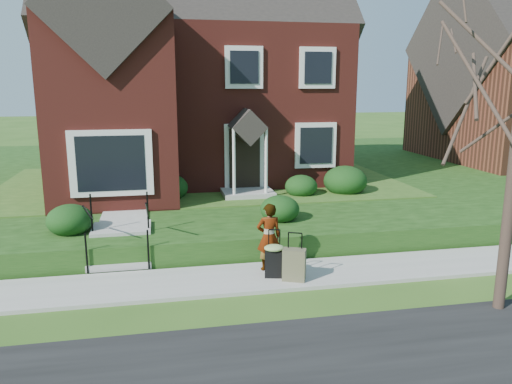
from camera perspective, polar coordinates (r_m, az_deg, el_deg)
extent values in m
plane|color=#2D5119|center=(10.78, -2.12, -10.08)|extent=(120.00, 120.00, 0.00)
cube|color=#9E9B93|center=(10.76, -2.12, -9.88)|extent=(60.00, 1.60, 0.08)
cube|color=#16360E|center=(21.81, 3.70, 2.20)|extent=(44.00, 20.00, 0.60)
cube|color=#9E9B93|center=(15.28, -14.48, -1.26)|extent=(1.20, 6.00, 0.06)
cube|color=maroon|center=(19.93, -6.85, 9.88)|extent=(10.00, 8.00, 5.40)
cube|color=maroon|center=(15.12, -16.13, 8.76)|extent=(3.60, 2.40, 5.40)
cube|color=silver|center=(14.11, -16.19, 3.23)|extent=(2.20, 0.30, 1.80)
cube|color=black|center=(16.21, -1.32, 3.57)|extent=(1.00, 0.12, 2.10)
cube|color=black|center=(16.74, 6.82, 5.32)|extent=(1.40, 0.10, 1.50)
cube|color=#9E9B93|center=(11.58, -15.37, -8.09)|extent=(1.40, 0.30, 0.15)
cube|color=#9E9B93|center=(11.81, -15.32, -6.91)|extent=(1.40, 0.30, 0.15)
cube|color=#9E9B93|center=(12.05, -15.26, -5.77)|extent=(1.40, 0.30, 0.15)
cube|color=#9E9B93|center=(12.29, -15.21, -4.68)|extent=(1.40, 0.30, 0.15)
cube|color=#9E9B93|center=(12.82, -15.06, -3.98)|extent=(1.40, 0.80, 0.15)
cylinder|color=black|center=(11.39, -18.81, -6.67)|extent=(0.04, 0.04, 0.90)
cylinder|color=black|center=(12.36, -18.31, -2.25)|extent=(0.04, 0.04, 0.90)
cylinder|color=black|center=(11.28, -12.22, -6.46)|extent=(0.04, 0.04, 0.90)
cylinder|color=black|center=(12.26, -12.28, -2.02)|extent=(0.04, 0.04, 0.90)
ellipsoid|color=black|center=(15.56, -20.25, 0.57)|extent=(1.57, 1.57, 1.10)
ellipsoid|color=black|center=(15.72, -10.01, 0.82)|extent=(1.22, 1.22, 0.86)
ellipsoid|color=black|center=(16.01, 5.18, 0.92)|extent=(1.04, 1.04, 0.73)
ellipsoid|color=black|center=(16.55, 10.17, 1.62)|extent=(1.42, 1.42, 0.99)
ellipsoid|color=black|center=(12.75, -20.54, -2.68)|extent=(1.09, 1.09, 0.76)
ellipsoid|color=black|center=(13.06, 2.74, -1.64)|extent=(1.03, 1.03, 0.72)
imported|color=#999999|center=(10.91, 1.48, -5.15)|extent=(0.56, 0.38, 1.50)
cube|color=black|center=(10.66, 2.08, -8.19)|extent=(0.43, 0.30, 0.58)
cylinder|color=black|center=(10.43, 2.11, -4.44)|extent=(0.23, 0.08, 0.03)
cylinder|color=black|center=(10.47, 1.47, -5.62)|extent=(0.02, 0.02, 0.44)
cylinder|color=black|center=(10.52, 2.72, -5.54)|extent=(0.02, 0.02, 0.44)
cylinder|color=black|center=(10.73, 1.35, -9.55)|extent=(0.05, 0.07, 0.06)
cylinder|color=black|center=(10.78, 2.78, -9.44)|extent=(0.05, 0.07, 0.06)
ellipsoid|color=#89A860|center=(10.54, 2.09, -6.36)|extent=(0.50, 0.44, 0.14)
cube|color=brown|center=(10.49, 4.38, -8.29)|extent=(0.54, 0.43, 0.68)
cylinder|color=black|center=(10.28, 4.44, -4.81)|extent=(0.27, 0.14, 0.03)
cylinder|color=black|center=(10.29, 3.67, -5.73)|extent=(0.02, 0.02, 0.33)
cylinder|color=black|center=(10.37, 5.18, -5.63)|extent=(0.02, 0.02, 0.33)
cylinder|color=black|center=(10.56, 3.48, -9.92)|extent=(0.06, 0.07, 0.06)
cylinder|color=black|center=(10.65, 5.22, -9.77)|extent=(0.06, 0.07, 0.06)
cylinder|color=#4A372D|center=(9.96, 27.02, -1.09)|extent=(0.20, 0.20, 4.05)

